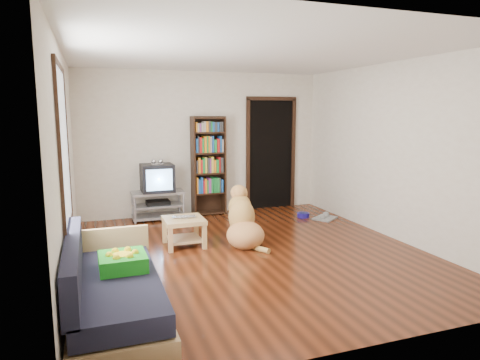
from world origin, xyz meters
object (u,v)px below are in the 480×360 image
object	(u,v)px
green_cushion	(123,262)
laptop	(184,218)
sofa	(111,294)
coffee_table	(184,226)
dog_bowl	(303,215)
tv_stand	(158,204)
crt_tv	(157,177)
bookshelf	(208,160)
grey_rag	(325,218)
dog	(243,222)

from	to	relation	value
green_cushion	laptop	bearing A→B (deg)	60.49
sofa	coffee_table	distance (m)	2.26
dog_bowl	tv_stand	size ratio (longest dim) A/B	0.24
sofa	coffee_table	xyz separation A→B (m)	(1.08, 1.98, 0.02)
crt_tv	bookshelf	distance (m)	0.99
green_cushion	coffee_table	size ratio (longest dim) A/B	0.77
green_cushion	laptop	distance (m)	2.01
grey_rag	laptop	bearing A→B (deg)	-165.20
dog_bowl	crt_tv	distance (m)	2.69
crt_tv	sofa	size ratio (longest dim) A/B	0.32
laptop	dog_bowl	bearing A→B (deg)	30.82
laptop	coffee_table	xyz separation A→B (m)	(0.00, 0.03, -0.13)
grey_rag	sofa	size ratio (longest dim) A/B	0.22
green_cushion	dog	distance (m)	2.41
tv_stand	dog_bowl	bearing A→B (deg)	-16.17
coffee_table	dog	xyz separation A→B (m)	(0.82, -0.18, 0.03)
bookshelf	dog	distance (m)	2.04
green_cushion	tv_stand	bearing A→B (deg)	75.13
sofa	coffee_table	world-z (taller)	sofa
grey_rag	bookshelf	distance (m)	2.34
tv_stand	dog	size ratio (longest dim) A/B	0.86
dog	bookshelf	bearing A→B (deg)	89.41
tv_stand	coffee_table	world-z (taller)	tv_stand
tv_stand	sofa	size ratio (longest dim) A/B	0.50
sofa	green_cushion	bearing A→B (deg)	55.80
dog_bowl	green_cushion	bearing A→B (deg)	-140.74
coffee_table	sofa	bearing A→B (deg)	-118.67
grey_rag	coffee_table	world-z (taller)	coffee_table
grey_rag	bookshelf	bearing A→B (deg)	149.90
grey_rag	crt_tv	world-z (taller)	crt_tv
crt_tv	dog	distance (m)	2.12
dog_bowl	bookshelf	xyz separation A→B (m)	(-1.54, 0.82, 0.96)
green_cushion	grey_rag	distance (m)	4.43
grey_rag	coffee_table	size ratio (longest dim) A/B	0.73
grey_rag	sofa	distance (m)	4.61
grey_rag	tv_stand	size ratio (longest dim) A/B	0.44
tv_stand	green_cushion	bearing A→B (deg)	-103.85
laptop	coffee_table	size ratio (longest dim) A/B	0.60
bookshelf	laptop	bearing A→B (deg)	-115.36
laptop	tv_stand	xyz separation A→B (m)	(-0.11, 1.68, -0.14)
green_cushion	tv_stand	world-z (taller)	green_cushion
laptop	grey_rag	bearing A→B (deg)	23.69
grey_rag	sofa	world-z (taller)	sofa
crt_tv	dog	world-z (taller)	crt_tv
bookshelf	sofa	size ratio (longest dim) A/B	1.00
dog_bowl	sofa	distance (m)	4.53
dog_bowl	coffee_table	world-z (taller)	coffee_table
dog_bowl	dog	world-z (taller)	dog
green_cushion	coffee_table	xyz separation A→B (m)	(0.96, 1.80, -0.21)
tv_stand	bookshelf	distance (m)	1.20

